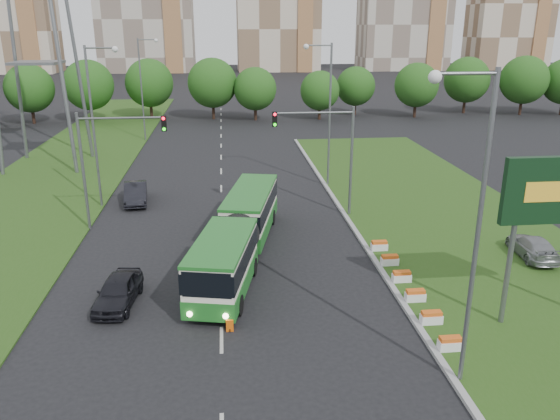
{
  "coord_description": "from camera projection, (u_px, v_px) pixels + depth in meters",
  "views": [
    {
      "loc": [
        -2.58,
        -27.32,
        13.23
      ],
      "look_at": [
        0.66,
        4.08,
        2.6
      ],
      "focal_mm": 35.0,
      "sensor_mm": 36.0,
      "label": 1
    }
  ],
  "objects": [
    {
      "name": "tree_line",
      "position": [
        307.0,
        88.0,
        81.61
      ],
      "size": [
        120.0,
        8.0,
        9.0
      ],
      "primitive_type": null,
      "color": "#204F15",
      "rests_on": "ground"
    },
    {
      "name": "ground",
      "position": [
        276.0,
        278.0,
        30.22
      ],
      "size": [
        360.0,
        360.0,
        0.0
      ],
      "primitive_type": "plane",
      "color": "black",
      "rests_on": "ground"
    },
    {
      "name": "lane_markings",
      "position": [
        221.0,
        182.0,
        48.79
      ],
      "size": [
        0.2,
        100.0,
        0.01
      ],
      "primitive_type": null,
      "color": "#ABABA4",
      "rests_on": "ground"
    },
    {
      "name": "traffic_mast_median",
      "position": [
        329.0,
        144.0,
        38.41
      ],
      "size": [
        5.76,
        0.32,
        8.0
      ],
      "color": "slate",
      "rests_on": "ground"
    },
    {
      "name": "midrise_east",
      "position": [
        511.0,
        4.0,
        173.99
      ],
      "size": [
        24.0,
        14.0,
        40.0
      ],
      "primitive_type": "cube",
      "color": "beige",
      "rests_on": "ground"
    },
    {
      "name": "traffic_mast_left",
      "position": [
        106.0,
        152.0,
        35.99
      ],
      "size": [
        5.76,
        0.32,
        8.0
      ],
      "color": "slate",
      "rests_on": "ground"
    },
    {
      "name": "street_lamps",
      "position": [
        218.0,
        138.0,
        37.44
      ],
      "size": [
        36.0,
        60.0,
        12.0
      ],
      "primitive_type": null,
      "color": "slate",
      "rests_on": "ground"
    },
    {
      "name": "pedestrian",
      "position": [
        211.0,
        301.0,
        26.01
      ],
      "size": [
        0.41,
        0.6,
        1.6
      ],
      "primitive_type": "imported",
      "rotation": [
        0.0,
        0.0,
        1.52
      ],
      "color": "gray",
      "rests_on": "ground"
    },
    {
      "name": "car_median",
      "position": [
        532.0,
        246.0,
        32.51
      ],
      "size": [
        2.21,
        4.57,
        1.28
      ],
      "primitive_type": "imported",
      "rotation": [
        0.0,
        0.0,
        3.05
      ],
      "color": "gray",
      "rests_on": "grass_median"
    },
    {
      "name": "car_left_far",
      "position": [
        136.0,
        193.0,
        42.94
      ],
      "size": [
        2.25,
        4.97,
        1.58
      ],
      "primitive_type": "imported",
      "rotation": [
        0.0,
        0.0,
        0.12
      ],
      "color": "black",
      "rests_on": "ground"
    },
    {
      "name": "articulated_bus",
      "position": [
        237.0,
        233.0,
        32.3
      ],
      "size": [
        2.55,
        16.35,
        2.69
      ],
      "rotation": [
        0.0,
        0.0,
        -0.21
      ],
      "color": "white",
      "rests_on": "ground"
    },
    {
      "name": "shopping_trolley",
      "position": [
        230.0,
        325.0,
        24.94
      ],
      "size": [
        0.34,
        0.36,
        0.58
      ],
      "rotation": [
        0.0,
        0.0,
        -0.01
      ],
      "color": "#D8550B",
      "rests_on": "ground"
    },
    {
      "name": "flower_planters",
      "position": [
        408.0,
        285.0,
        28.38
      ],
      "size": [
        1.1,
        11.5,
        0.6
      ],
      "primitive_type": null,
      "color": "white",
      "rests_on": "grass_median"
    },
    {
      "name": "grass_median",
      "position": [
        446.0,
        220.0,
        39.01
      ],
      "size": [
        14.0,
        60.0,
        0.15
      ],
      "primitive_type": "cube",
      "color": "#264A15",
      "rests_on": "ground"
    },
    {
      "name": "car_left_near",
      "position": [
        118.0,
        291.0,
        27.15
      ],
      "size": [
        2.22,
        4.52,
        1.48
      ],
      "primitive_type": "imported",
      "rotation": [
        0.0,
        0.0,
        -0.11
      ],
      "color": "black",
      "rests_on": "ground"
    },
    {
      "name": "left_verge",
      "position": [
        63.0,
        172.0,
        52.03
      ],
      "size": [
        12.0,
        110.0,
        0.1
      ],
      "primitive_type": "cube",
      "color": "#264A15",
      "rests_on": "ground"
    },
    {
      "name": "median_kerb",
      "position": [
        350.0,
        224.0,
        38.33
      ],
      "size": [
        0.3,
        60.0,
        0.18
      ],
      "primitive_type": "cube",
      "color": "gray",
      "rests_on": "ground"
    }
  ]
}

